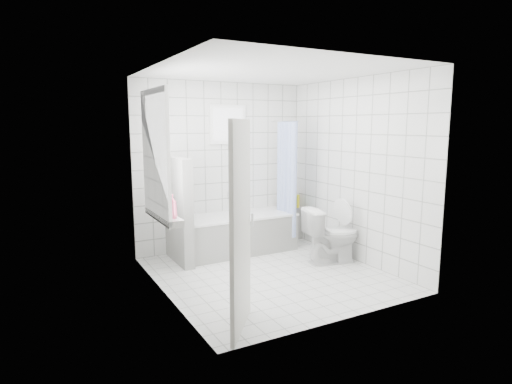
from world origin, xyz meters
TOP-DOWN VIEW (x-y plane):
  - ground at (0.00, 0.00)m, footprint 3.00×3.00m
  - ceiling at (0.00, 0.00)m, footprint 3.00×3.00m
  - wall_back at (0.00, 1.50)m, footprint 2.80×0.02m
  - wall_front at (0.00, -1.50)m, footprint 2.80×0.02m
  - wall_left at (-1.40, 0.00)m, footprint 0.02×3.00m
  - wall_right at (1.40, 0.00)m, footprint 0.02×3.00m
  - window_left at (-1.35, 0.30)m, footprint 0.01×0.90m
  - window_back at (0.10, 1.46)m, footprint 0.50×0.01m
  - window_sill at (-1.31, 0.30)m, footprint 0.18×1.02m
  - door at (-1.00, -1.16)m, footprint 0.52×0.66m
  - bathtub at (0.08, 1.12)m, footprint 1.76×0.77m
  - partition_wall at (-0.87, 1.07)m, footprint 0.15×0.85m
  - tiled_ledge at (1.27, 1.38)m, footprint 0.40×0.24m
  - toilet at (1.03, 0.01)m, footprint 0.85×0.58m
  - curtain_rod at (0.90, 1.10)m, footprint 0.02×0.80m
  - shower_curtain at (0.90, 0.97)m, footprint 0.14×0.48m
  - tub_faucet at (0.18, 1.46)m, footprint 0.18×0.06m
  - sill_bottles at (-1.30, 0.29)m, footprint 0.16×0.77m
  - ledge_bottles at (1.26, 1.33)m, footprint 0.14×0.17m

SIDE VIEW (x-z plane):
  - ground at x=0.00m, z-range 0.00..0.00m
  - tiled_ledge at x=1.27m, z-range 0.00..0.55m
  - bathtub at x=0.08m, z-range 0.00..0.58m
  - toilet at x=1.03m, z-range 0.00..0.80m
  - ledge_bottles at x=1.26m, z-range 0.55..0.78m
  - partition_wall at x=-0.87m, z-range 0.00..1.50m
  - tub_faucet at x=0.18m, z-range 0.82..0.88m
  - window_sill at x=-1.31m, z-range 0.82..0.90m
  - door at x=-1.00m, z-range 0.00..2.00m
  - sill_bottles at x=-1.30m, z-range 0.89..1.18m
  - shower_curtain at x=0.90m, z-range 0.21..1.99m
  - wall_back at x=0.00m, z-range 0.00..2.60m
  - wall_front at x=0.00m, z-range 0.00..2.60m
  - wall_left at x=-1.40m, z-range 0.00..2.60m
  - wall_right at x=1.40m, z-range 0.00..2.60m
  - window_left at x=-1.35m, z-range 0.90..2.30m
  - window_back at x=0.10m, z-range 1.70..2.20m
  - curtain_rod at x=0.90m, z-range 1.99..2.01m
  - ceiling at x=0.00m, z-range 2.60..2.60m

